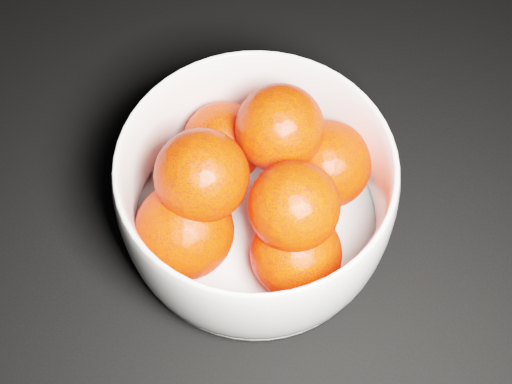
# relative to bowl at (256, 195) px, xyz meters

# --- Properties ---
(bowl) EXTENTS (0.22, 0.22, 0.11)m
(bowl) POSITION_rel_bowl_xyz_m (0.00, 0.00, 0.00)
(bowl) COLOR silver
(bowl) RESTS_ON ground
(orange_pile) EXTENTS (0.17, 0.17, 0.12)m
(orange_pile) POSITION_rel_bowl_xyz_m (-0.00, 0.00, 0.01)
(orange_pile) COLOR #FF1C01
(orange_pile) RESTS_ON bowl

